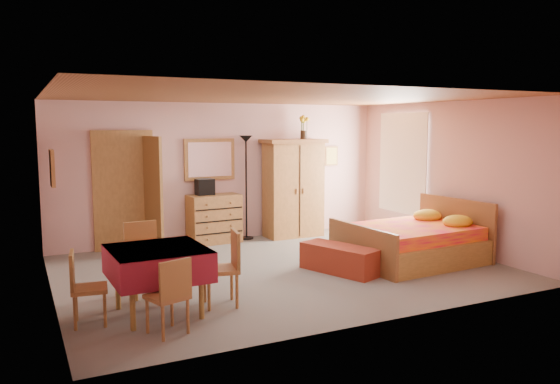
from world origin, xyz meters
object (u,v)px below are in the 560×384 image
wall_mirror (210,159)px  sunflower_vase (304,127)px  chair_east (220,269)px  chair_west (89,288)px  chair_north (145,260)px  bed (411,232)px  bench (340,259)px  chest_of_drawers (214,219)px  floor_lamp (246,188)px  chair_south (167,296)px  dining_table (158,281)px  stereo (205,187)px  wardrobe (293,188)px

wall_mirror → sunflower_vase: sunflower_vase is taller
wall_mirror → chair_east: (-1.12, -3.65, -1.09)m
sunflower_vase → chair_west: bearing=-143.2°
sunflower_vase → chair_north: bearing=-145.2°
bed → chair_west: (-4.99, -0.67, -0.07)m
bed → bench: (-1.37, -0.05, -0.28)m
chest_of_drawers → chair_north: bearing=-129.1°
chair_east → chair_west: bearing=99.2°
chair_north → wall_mirror: bearing=-127.0°
floor_lamp → chair_south: 4.90m
sunflower_vase → bench: (-0.86, -2.73, -1.95)m
chest_of_drawers → dining_table: size_ratio=0.90×
dining_table → chair_east: 0.76m
stereo → chair_south: 4.51m
wardrobe → chair_north: wardrobe is taller
sunflower_vase → bench: bearing=-107.5°
stereo → chair_west: bearing=-125.5°
chest_of_drawers → bench: (0.99, -2.80, -0.25)m
wall_mirror → floor_lamp: 0.88m
chest_of_drawers → sunflower_vase: (1.85, -0.07, 1.69)m
stereo → wardrobe: size_ratio=0.17×
chair_south → chair_north: size_ratio=0.88×
wall_mirror → chair_north: bearing=-124.3°
sunflower_vase → chair_east: 4.80m
chest_of_drawers → dining_table: (-1.87, -3.42, -0.06)m
chair_north → chair_east: bearing=128.5°
stereo → chair_east: size_ratio=0.35×
chest_of_drawers → sunflower_vase: sunflower_vase is taller
floor_lamp → sunflower_vase: sunflower_vase is taller
chest_of_drawers → wall_mirror: (0.00, 0.21, 1.10)m
chair_west → chair_east: 1.51m
sunflower_vase → bed: 3.20m
bench → chair_east: 2.22m
stereo → bed: (2.52, -2.79, -0.57)m
chair_south → chair_west: size_ratio=1.00×
stereo → chair_west: stereo is taller
wall_mirror → floor_lamp: (0.67, -0.16, -0.55)m
floor_lamp → chest_of_drawers: bearing=-175.8°
chair_south → chair_north: chair_north is taller
chair_south → chair_east: 1.02m
wardrobe → bed: 2.79m
floor_lamp → bench: floor_lamp is taller
dining_table → wall_mirror: bearing=62.7°
chair_east → floor_lamp: bearing=-17.0°
chest_of_drawers → stereo: 0.62m
wardrobe → sunflower_vase: sunflower_vase is taller
sunflower_vase → chair_east: sunflower_vase is taller
floor_lamp → bed: 3.31m
wall_mirror → bed: (2.36, -2.96, -1.07)m
sunflower_vase → dining_table: (-3.72, -3.35, -1.76)m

